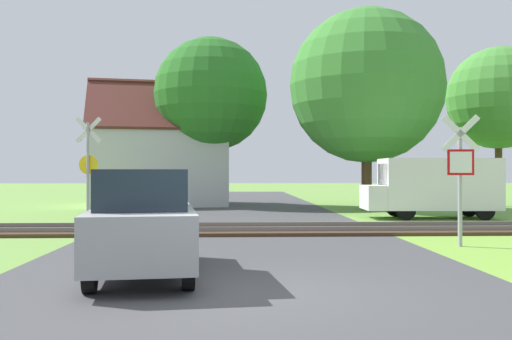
{
  "coord_description": "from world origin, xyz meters",
  "views": [
    {
      "loc": [
        -0.2,
        -8.13,
        1.74
      ],
      "look_at": [
        0.5,
        9.36,
        1.8
      ],
      "focal_mm": 40.0,
      "sensor_mm": 36.0,
      "label": 1
    }
  ],
  "objects_px": {
    "tree_center": "(211,95)",
    "crossing_sign_far": "(88,163)",
    "mail_truck": "(434,185)",
    "stop_sign_near": "(460,171)",
    "tree_right": "(367,86)",
    "house": "(157,164)",
    "parked_car": "(143,222)",
    "tree_far": "(498,98)"
  },
  "relations": [
    {
      "from": "tree_center",
      "to": "crossing_sign_far",
      "type": "bearing_deg",
      "value": -109.63
    },
    {
      "from": "house",
      "to": "tree_far",
      "type": "distance_m",
      "value": 17.76
    },
    {
      "from": "tree_center",
      "to": "tree_right",
      "type": "height_order",
      "value": "tree_right"
    },
    {
      "from": "mail_truck",
      "to": "stop_sign_near",
      "type": "bearing_deg",
      "value": 166.45
    },
    {
      "from": "tree_right",
      "to": "tree_center",
      "type": "bearing_deg",
      "value": 157.75
    },
    {
      "from": "crossing_sign_far",
      "to": "tree_center",
      "type": "height_order",
      "value": "tree_center"
    },
    {
      "from": "tree_far",
      "to": "parked_car",
      "type": "distance_m",
      "value": 24.15
    },
    {
      "from": "parked_car",
      "to": "tree_right",
      "type": "bearing_deg",
      "value": 58.27
    },
    {
      "from": "house",
      "to": "tree_right",
      "type": "relative_size",
      "value": 0.86
    },
    {
      "from": "house",
      "to": "crossing_sign_far",
      "type": "bearing_deg",
      "value": -103.95
    },
    {
      "from": "stop_sign_near",
      "to": "crossing_sign_far",
      "type": "height_order",
      "value": "crossing_sign_far"
    },
    {
      "from": "tree_center",
      "to": "mail_truck",
      "type": "relative_size",
      "value": 1.73
    },
    {
      "from": "tree_center",
      "to": "mail_truck",
      "type": "height_order",
      "value": "tree_center"
    },
    {
      "from": "crossing_sign_far",
      "to": "tree_center",
      "type": "bearing_deg",
      "value": 76.78
    },
    {
      "from": "tree_center",
      "to": "tree_far",
      "type": "height_order",
      "value": "tree_center"
    },
    {
      "from": "tree_center",
      "to": "tree_far",
      "type": "relative_size",
      "value": 1.07
    },
    {
      "from": "parked_car",
      "to": "tree_center",
      "type": "bearing_deg",
      "value": 82.18
    },
    {
      "from": "stop_sign_near",
      "to": "mail_truck",
      "type": "xyz_separation_m",
      "value": [
        2.23,
        8.0,
        -0.53
      ]
    },
    {
      "from": "tree_center",
      "to": "tree_right",
      "type": "bearing_deg",
      "value": -22.25
    },
    {
      "from": "crossing_sign_far",
      "to": "tree_right",
      "type": "distance_m",
      "value": 13.62
    },
    {
      "from": "crossing_sign_far",
      "to": "tree_far",
      "type": "bearing_deg",
      "value": 33.14
    },
    {
      "from": "tree_far",
      "to": "parked_car",
      "type": "height_order",
      "value": "tree_far"
    },
    {
      "from": "crossing_sign_far",
      "to": "stop_sign_near",
      "type": "bearing_deg",
      "value": -24.19
    },
    {
      "from": "tree_center",
      "to": "stop_sign_near",
      "type": "bearing_deg",
      "value": -68.25
    },
    {
      "from": "house",
      "to": "mail_truck",
      "type": "relative_size",
      "value": 1.6
    },
    {
      "from": "crossing_sign_far",
      "to": "tree_center",
      "type": "distance_m",
      "value": 11.41
    },
    {
      "from": "tree_right",
      "to": "parked_car",
      "type": "height_order",
      "value": "tree_right"
    },
    {
      "from": "crossing_sign_far",
      "to": "tree_right",
      "type": "xyz_separation_m",
      "value": [
        10.97,
        7.18,
        3.69
      ]
    },
    {
      "from": "parked_car",
      "to": "stop_sign_near",
      "type": "bearing_deg",
      "value": 19.87
    },
    {
      "from": "stop_sign_near",
      "to": "tree_center",
      "type": "height_order",
      "value": "tree_center"
    },
    {
      "from": "mail_truck",
      "to": "tree_center",
      "type": "bearing_deg",
      "value": 48.88
    },
    {
      "from": "stop_sign_near",
      "to": "crossing_sign_far",
      "type": "distance_m",
      "value": 11.7
    },
    {
      "from": "crossing_sign_far",
      "to": "tree_center",
      "type": "xyz_separation_m",
      "value": [
        3.63,
        10.18,
        3.66
      ]
    },
    {
      "from": "stop_sign_near",
      "to": "tree_center",
      "type": "bearing_deg",
      "value": -58.63
    },
    {
      "from": "tree_right",
      "to": "tree_far",
      "type": "bearing_deg",
      "value": 15.26
    },
    {
      "from": "stop_sign_near",
      "to": "tree_far",
      "type": "relative_size",
      "value": 0.38
    },
    {
      "from": "tree_center",
      "to": "parked_car",
      "type": "xyz_separation_m",
      "value": [
        -0.35,
        -19.54,
        -4.8
      ]
    },
    {
      "from": "tree_right",
      "to": "mail_truck",
      "type": "relative_size",
      "value": 1.88
    },
    {
      "from": "stop_sign_near",
      "to": "parked_car",
      "type": "height_order",
      "value": "stop_sign_near"
    },
    {
      "from": "tree_center",
      "to": "tree_right",
      "type": "xyz_separation_m",
      "value": [
        7.34,
        -3.0,
        0.03
      ]
    },
    {
      "from": "stop_sign_near",
      "to": "parked_car",
      "type": "distance_m",
      "value": 7.65
    },
    {
      "from": "parked_car",
      "to": "tree_far",
      "type": "bearing_deg",
      "value": 44.45
    }
  ]
}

